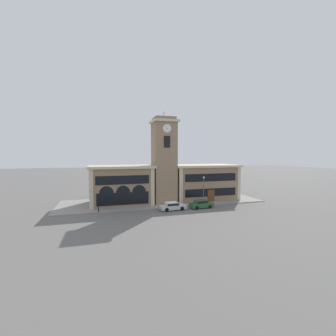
{
  "coord_description": "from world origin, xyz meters",
  "views": [
    {
      "loc": [
        -11.92,
        -38.27,
        9.53
      ],
      "look_at": [
        0.2,
        2.66,
        7.14
      ],
      "focal_mm": 24.0,
      "sensor_mm": 36.0,
      "label": 1
    }
  ],
  "objects_px": {
    "parked_car_near": "(172,206)",
    "bollard": "(98,209)",
    "street_lamp": "(204,186)",
    "parked_car_mid": "(201,204)"
  },
  "relations": [
    {
      "from": "street_lamp",
      "to": "bollard",
      "type": "distance_m",
      "value": 19.38
    },
    {
      "from": "bollard",
      "to": "street_lamp",
      "type": "bearing_deg",
      "value": 0.22
    },
    {
      "from": "street_lamp",
      "to": "bollard",
      "type": "bearing_deg",
      "value": -179.78
    },
    {
      "from": "parked_car_mid",
      "to": "street_lamp",
      "type": "xyz_separation_m",
      "value": [
        1.36,
        1.81,
        2.94
      ]
    },
    {
      "from": "street_lamp",
      "to": "bollard",
      "type": "height_order",
      "value": "street_lamp"
    },
    {
      "from": "bollard",
      "to": "parked_car_near",
      "type": "bearing_deg",
      "value": -8.0
    },
    {
      "from": "parked_car_mid",
      "to": "street_lamp",
      "type": "height_order",
      "value": "street_lamp"
    },
    {
      "from": "parked_car_mid",
      "to": "street_lamp",
      "type": "relative_size",
      "value": 0.81
    },
    {
      "from": "parked_car_near",
      "to": "bollard",
      "type": "relative_size",
      "value": 4.37
    },
    {
      "from": "parked_car_mid",
      "to": "bollard",
      "type": "bearing_deg",
      "value": 170.64
    }
  ]
}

